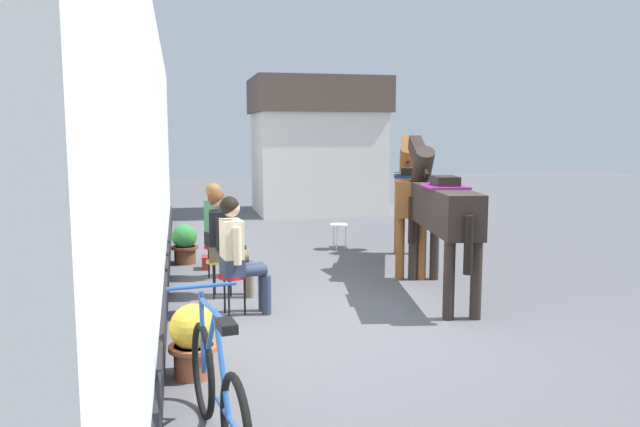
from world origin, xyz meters
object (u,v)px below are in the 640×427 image
object	(u,v)px
seated_visitor_near	(237,249)
spare_stool_white	(339,227)
seated_visitor_far	(220,225)
leaning_bicycle	(217,392)
satchel_bag	(206,262)
saddled_horse_near	(440,207)
seated_visitor_middle	(224,237)
flower_planter_farthest	(185,243)
flower_planter_nearest	(193,339)
saddled_horse_far	(409,192)

from	to	relation	value
seated_visitor_near	spare_stool_white	world-z (taller)	seated_visitor_near
seated_visitor_far	leaning_bicycle	world-z (taller)	seated_visitor_far
seated_visitor_far	spare_stool_white	bearing A→B (deg)	39.25
satchel_bag	saddled_horse_near	bearing A→B (deg)	53.94
leaning_bicycle	spare_stool_white	distance (m)	7.33
seated_visitor_middle	flower_planter_farthest	world-z (taller)	seated_visitor_middle
seated_visitor_middle	leaning_bicycle	xyz separation A→B (m)	(-0.34, -3.95, -0.38)
flower_planter_farthest	spare_stool_white	distance (m)	2.82
flower_planter_nearest	leaning_bicycle	size ratio (longest dim) A/B	0.37
saddled_horse_near	saddled_horse_far	bearing A→B (deg)	80.67
seated_visitor_near	saddled_horse_far	xyz separation A→B (m)	(2.95, 2.29, 0.38)
seated_visitor_far	spare_stool_white	world-z (taller)	seated_visitor_far
seated_visitor_near	satchel_bag	world-z (taller)	seated_visitor_near
seated_visitor_far	saddled_horse_near	distance (m)	3.15
spare_stool_white	satchel_bag	world-z (taller)	spare_stool_white
seated_visitor_middle	saddled_horse_near	bearing A→B (deg)	-10.64
seated_visitor_far	saddled_horse_far	size ratio (longest dim) A/B	0.48
seated_visitor_far	seated_visitor_near	bearing A→B (deg)	-87.81
flower_planter_nearest	flower_planter_farthest	bearing A→B (deg)	90.16
saddled_horse_near	satchel_bag	xyz separation A→B (m)	(-2.89, 2.25, -1.06)
seated_visitor_far	saddled_horse_far	xyz separation A→B (m)	(3.02, 0.36, 0.38)
spare_stool_white	saddled_horse_near	bearing A→B (deg)	-82.32
flower_planter_nearest	spare_stool_white	size ratio (longest dim) A/B	1.39
saddled_horse_far	seated_visitor_far	bearing A→B (deg)	-173.24
seated_visitor_far	flower_planter_farthest	world-z (taller)	seated_visitor_far
leaning_bicycle	seated_visitor_far	bearing A→B (deg)	85.98
seated_visitor_near	leaning_bicycle	size ratio (longest dim) A/B	0.79
seated_visitor_middle	seated_visitor_far	bearing A→B (deg)	89.08
seated_visitor_near	leaning_bicycle	world-z (taller)	seated_visitor_near
spare_stool_white	saddled_horse_far	bearing A→B (deg)	-62.26
flower_planter_nearest	seated_visitor_middle	bearing A→B (deg)	80.08
seated_visitor_near	saddled_horse_far	distance (m)	3.75
flower_planter_nearest	satchel_bag	bearing A→B (deg)	86.16
seated_visitor_middle	flower_planter_farthest	bearing A→B (deg)	102.02
saddled_horse_far	leaning_bicycle	distance (m)	6.39
seated_visitor_far	leaning_bicycle	xyz separation A→B (m)	(-0.35, -5.02, -0.38)
saddled_horse_far	flower_planter_nearest	distance (m)	5.42
flower_planter_nearest	saddled_horse_far	bearing A→B (deg)	49.20
spare_stool_white	satchel_bag	size ratio (longest dim) A/B	1.64
flower_planter_nearest	spare_stool_white	world-z (taller)	flower_planter_nearest
seated_visitor_middle	saddled_horse_far	distance (m)	3.37
saddled_horse_near	spare_stool_white	distance (m)	3.52
spare_stool_white	seated_visitor_middle	bearing A→B (deg)	-128.00
saddled_horse_far	satchel_bag	distance (m)	3.39
saddled_horse_near	satchel_bag	world-z (taller)	saddled_horse_near
satchel_bag	leaning_bicycle	bearing A→B (deg)	0.17
leaning_bicycle	spare_stool_white	world-z (taller)	leaning_bicycle
seated_visitor_near	saddled_horse_near	xyz separation A→B (m)	(2.63, 0.36, 0.38)
leaning_bicycle	spare_stool_white	size ratio (longest dim) A/B	3.80
leaning_bicycle	saddled_horse_far	bearing A→B (deg)	57.88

